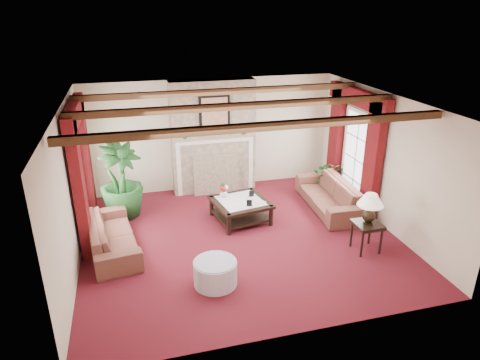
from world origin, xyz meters
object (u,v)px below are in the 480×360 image
object	(u,v)px
sofa_left	(111,230)
coffee_table	(241,210)
potted_palm	(123,196)
side_table	(366,237)
sofa_right	(329,191)
ottoman	(215,273)

from	to	relation	value
sofa_left	coffee_table	size ratio (longest dim) A/B	1.92
potted_palm	side_table	bearing A→B (deg)	-31.28
potted_palm	side_table	xyz separation A→B (m)	(4.34, -2.64, -0.18)
coffee_table	side_table	distance (m)	2.63
sofa_left	side_table	world-z (taller)	sofa_left
coffee_table	side_table	size ratio (longest dim) A/B	1.93
sofa_right	side_table	bearing A→B (deg)	-0.99
sofa_right	potted_palm	world-z (taller)	potted_palm
sofa_left	ottoman	size ratio (longest dim) A/B	2.93
sofa_left	potted_palm	size ratio (longest dim) A/B	1.12
sofa_left	potted_palm	world-z (taller)	potted_palm
sofa_left	sofa_right	bearing A→B (deg)	-90.41
sofa_right	ottoman	world-z (taller)	sofa_right
side_table	sofa_left	bearing A→B (deg)	164.74
sofa_left	sofa_right	distance (m)	4.73
coffee_table	ottoman	xyz separation A→B (m)	(-0.99, -2.08, -0.01)
potted_palm	ottoman	xyz separation A→B (m)	(1.41, -2.95, -0.25)
side_table	ottoman	bearing A→B (deg)	-173.91
side_table	ottoman	xyz separation A→B (m)	(-2.93, -0.31, -0.07)
sofa_right	coffee_table	bearing A→B (deg)	-85.06
potted_palm	sofa_right	bearing A→B (deg)	-10.16
sofa_right	ottoman	distance (m)	3.75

